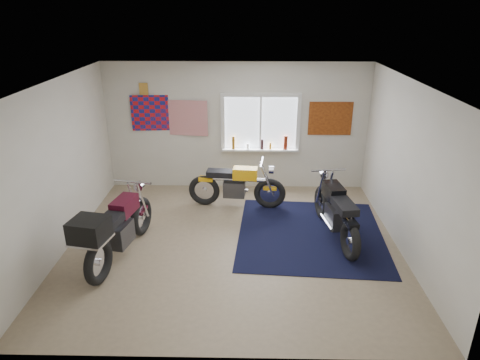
{
  "coord_description": "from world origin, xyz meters",
  "views": [
    {
      "loc": [
        0.24,
        -6.25,
        3.77
      ],
      "look_at": [
        0.11,
        0.4,
        1.01
      ],
      "focal_mm": 32.0,
      "sensor_mm": 36.0,
      "label": 1
    }
  ],
  "objects_px": {
    "black_chrome_bike": "(336,213)",
    "maroon_tourer": "(115,229)",
    "yellow_triumph": "(236,186)",
    "navy_rug": "(310,234)"
  },
  "relations": [
    {
      "from": "black_chrome_bike",
      "to": "yellow_triumph",
      "type": "bearing_deg",
      "value": 46.74
    },
    {
      "from": "yellow_triumph",
      "to": "maroon_tourer",
      "type": "relative_size",
      "value": 0.91
    },
    {
      "from": "yellow_triumph",
      "to": "black_chrome_bike",
      "type": "distance_m",
      "value": 2.1
    },
    {
      "from": "yellow_triumph",
      "to": "maroon_tourer",
      "type": "distance_m",
      "value": 2.71
    },
    {
      "from": "navy_rug",
      "to": "yellow_triumph",
      "type": "distance_m",
      "value": 1.79
    },
    {
      "from": "navy_rug",
      "to": "yellow_triumph",
      "type": "xyz_separation_m",
      "value": [
        -1.34,
        1.11,
        0.42
      ]
    },
    {
      "from": "yellow_triumph",
      "to": "maroon_tourer",
      "type": "bearing_deg",
      "value": -126.31
    },
    {
      "from": "navy_rug",
      "to": "black_chrome_bike",
      "type": "bearing_deg",
      "value": -10.12
    },
    {
      "from": "black_chrome_bike",
      "to": "maroon_tourer",
      "type": "xyz_separation_m",
      "value": [
        -3.53,
        -0.84,
        0.1
      ]
    },
    {
      "from": "navy_rug",
      "to": "maroon_tourer",
      "type": "relative_size",
      "value": 1.22
    }
  ]
}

